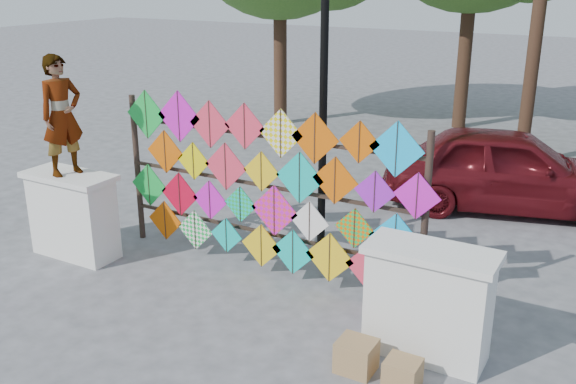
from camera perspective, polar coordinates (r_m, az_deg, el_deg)
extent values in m
plane|color=gray|center=(8.71, -4.86, -8.71)|extent=(80.00, 80.00, 0.00)
cube|color=white|center=(10.01, -18.53, -2.16)|extent=(1.30, 0.55, 1.20)
cube|color=white|center=(9.80, -18.92, 1.34)|extent=(1.40, 0.65, 0.08)
cube|color=white|center=(7.24, 12.32, -9.88)|extent=(1.30, 0.55, 1.20)
cube|color=white|center=(6.95, 12.69, -5.25)|extent=(1.40, 0.65, 0.08)
cylinder|color=#30221A|center=(10.21, -13.24, 2.04)|extent=(0.09, 0.09, 2.30)
cylinder|color=#30221A|center=(7.98, 12.06, -2.69)|extent=(0.09, 0.09, 2.30)
cube|color=#30221A|center=(9.09, -2.12, -3.62)|extent=(4.60, 0.04, 0.04)
cube|color=#30221A|center=(8.84, -2.18, 0.58)|extent=(4.60, 0.04, 0.04)
cube|color=#30221A|center=(8.64, -2.23, 4.98)|extent=(4.60, 0.04, 0.04)
cube|color=green|center=(9.74, -12.48, 6.75)|extent=(0.73, 0.01, 0.73)
cube|color=#30221A|center=(9.74, -12.53, 6.74)|extent=(0.01, 0.01, 0.72)
cube|color=#DF15C6|center=(9.35, -9.68, 6.64)|extent=(0.75, 0.01, 0.75)
cube|color=#30221A|center=(9.34, -9.73, 6.62)|extent=(0.01, 0.01, 0.74)
cube|color=#E7324D|center=(9.03, -6.97, 6.00)|extent=(0.68, 0.01, 0.68)
cube|color=#30221A|center=(9.02, -7.01, 5.98)|extent=(0.01, 0.01, 0.67)
cube|color=#E7324D|center=(8.70, -3.88, 5.85)|extent=(0.65, 0.01, 0.65)
cube|color=#30221A|center=(8.69, -3.92, 5.83)|extent=(0.01, 0.01, 0.64)
cube|color=yellow|center=(8.42, -0.64, 5.22)|extent=(0.66, 0.01, 0.66)
cube|color=#30221A|center=(8.41, -0.68, 5.20)|extent=(0.01, 0.01, 0.65)
cube|color=#D75706|center=(8.19, 2.41, 4.78)|extent=(0.68, 0.01, 0.68)
cube|color=#30221A|center=(8.18, 2.37, 4.76)|extent=(0.01, 0.01, 0.67)
cube|color=#D75706|center=(7.93, 6.37, 4.43)|extent=(0.55, 0.01, 0.55)
cube|color=#30221A|center=(7.92, 6.33, 4.41)|extent=(0.01, 0.01, 0.54)
cube|color=#0BB5FE|center=(7.77, 9.63, 3.76)|extent=(0.70, 0.01, 0.70)
cube|color=#30221A|center=(7.75, 9.60, 3.74)|extent=(0.01, 0.01, 0.69)
cube|color=#D75706|center=(9.61, -10.86, 3.54)|extent=(0.66, 0.01, 0.66)
cube|color=#30221A|center=(9.60, -10.90, 3.52)|extent=(0.01, 0.01, 0.65)
cube|color=yellow|center=(9.31, -8.40, 2.73)|extent=(0.56, 0.01, 0.56)
cube|color=#30221A|center=(9.30, -8.45, 2.71)|extent=(0.01, 0.01, 0.55)
cube|color=#E7324D|center=(8.99, -5.57, 2.27)|extent=(0.70, 0.01, 0.70)
cube|color=#30221A|center=(8.98, -5.61, 2.25)|extent=(0.01, 0.01, 0.68)
cube|color=yellow|center=(8.67, -2.38, 1.83)|extent=(0.57, 0.01, 0.57)
cube|color=#30221A|center=(8.66, -2.42, 1.81)|extent=(0.01, 0.01, 0.56)
cube|color=#0BBFB2|center=(8.39, 1.04, 1.27)|extent=(0.71, 0.01, 0.71)
cube|color=#30221A|center=(8.38, 1.00, 1.24)|extent=(0.01, 0.01, 0.70)
cube|color=#D75706|center=(8.16, 4.20, 1.02)|extent=(0.64, 0.01, 0.64)
cube|color=#30221A|center=(8.15, 4.16, 1.00)|extent=(0.01, 0.01, 0.63)
cube|color=#A31BCE|center=(7.97, 7.71, 0.02)|extent=(0.55, 0.01, 0.55)
cube|color=#30221A|center=(7.96, 7.68, -0.01)|extent=(0.01, 0.01, 0.54)
cube|color=#DF15C6|center=(7.79, 11.40, -0.36)|extent=(0.60, 0.01, 0.60)
cube|color=#30221A|center=(7.78, 11.37, -0.39)|extent=(0.01, 0.01, 0.59)
cube|color=green|center=(9.95, -12.24, 0.61)|extent=(0.67, 0.01, 0.67)
cube|color=#30221A|center=(9.94, -12.29, 0.59)|extent=(0.01, 0.01, 0.65)
cube|color=red|center=(9.60, -9.60, -0.19)|extent=(0.67, 0.01, 0.67)
cube|color=#30221A|center=(9.59, -9.65, -0.21)|extent=(0.01, 0.01, 0.66)
cube|color=#DF15C6|center=(9.27, -6.96, -0.71)|extent=(0.60, 0.01, 0.60)
cube|color=#30221A|center=(9.27, -7.00, -0.73)|extent=(0.01, 0.01, 0.58)
cube|color=green|center=(8.98, -4.26, -1.10)|extent=(0.53, 0.01, 0.53)
cube|color=#30221A|center=(8.97, -4.30, -1.12)|extent=(0.01, 0.01, 0.52)
cube|color=#E7324D|center=(8.70, -1.22, -1.66)|extent=(0.74, 0.01, 0.74)
cube|color=#30221A|center=(8.69, -1.26, -1.69)|extent=(0.01, 0.01, 0.72)
cube|color=white|center=(8.47, 1.93, -2.64)|extent=(0.57, 0.01, 0.57)
cube|color=#30221A|center=(8.46, 1.90, -2.66)|extent=(0.01, 0.01, 0.56)
cube|color=#D75706|center=(8.20, 5.93, -3.23)|extent=(0.55, 0.01, 0.55)
cube|color=#30221A|center=(8.19, 5.90, -3.25)|extent=(0.01, 0.01, 0.54)
cube|color=#0BB5FE|center=(8.04, 9.50, -4.21)|extent=(0.70, 0.01, 0.70)
cube|color=#30221A|center=(8.03, 9.47, -4.24)|extent=(0.01, 0.01, 0.69)
cube|color=#D75706|center=(9.89, -10.85, -2.48)|extent=(0.63, 0.01, 0.63)
cube|color=#30221A|center=(9.88, -10.90, -2.51)|extent=(0.01, 0.01, 0.62)
cube|color=green|center=(9.57, -8.24, -3.35)|extent=(0.62, 0.01, 0.62)
cube|color=#30221A|center=(9.56, -8.28, -3.37)|extent=(0.01, 0.01, 0.61)
cube|color=#0BBFB2|center=(9.25, -5.50, -3.85)|extent=(0.53, 0.01, 0.53)
cube|color=#30221A|center=(9.24, -5.54, -3.88)|extent=(0.01, 0.01, 0.52)
cube|color=yellow|center=(8.96, -2.38, -4.79)|extent=(0.64, 0.01, 0.64)
cube|color=#30221A|center=(8.95, -2.42, -4.82)|extent=(0.01, 0.01, 0.63)
cube|color=#0BBFB2|center=(8.72, 0.44, -5.36)|extent=(0.65, 0.01, 0.65)
cube|color=#30221A|center=(8.71, 0.40, -5.39)|extent=(0.01, 0.01, 0.64)
cube|color=yellow|center=(8.48, 3.72, -5.84)|extent=(0.70, 0.01, 0.70)
cube|color=#30221A|center=(8.47, 3.68, -5.87)|extent=(0.01, 0.01, 0.69)
cube|color=#E7324D|center=(8.28, 7.22, -6.69)|extent=(0.66, 0.01, 0.66)
cube|color=#30221A|center=(8.27, 7.19, -6.72)|extent=(0.01, 0.01, 0.65)
cube|color=#DF15C6|center=(8.12, 11.28, -7.91)|extent=(0.74, 0.01, 0.74)
cube|color=#30221A|center=(8.11, 11.26, -7.94)|extent=(0.01, 0.01, 0.73)
cylinder|color=#442D1D|center=(17.86, -0.70, 12.19)|extent=(0.36, 0.36, 3.85)
cylinder|color=#442D1D|center=(17.99, 15.45, 12.01)|extent=(0.36, 0.36, 4.12)
cylinder|color=#442D1D|center=(14.56, 21.15, 12.67)|extent=(0.28, 0.28, 5.50)
imported|color=#99999E|center=(9.58, -19.47, 6.43)|extent=(0.54, 0.70, 1.71)
imported|color=#590F15|center=(11.97, 19.05, 1.93)|extent=(4.68, 2.84, 1.49)
cylinder|color=black|center=(9.49, 3.14, 7.17)|extent=(0.12, 0.12, 4.20)
cube|color=#9C6D4B|center=(7.07, 6.09, -14.28)|extent=(0.40, 0.35, 0.35)
cube|color=#9C6D4B|center=(6.92, 10.14, -15.57)|extent=(0.35, 0.32, 0.29)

